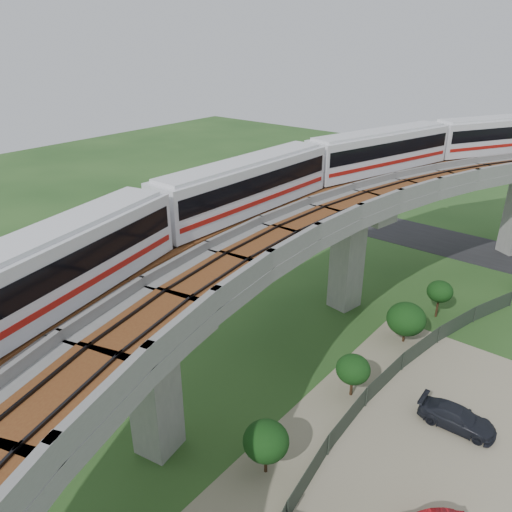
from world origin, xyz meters
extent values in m
plane|color=#23471C|center=(0.00, 0.00, 0.00)|extent=(160.00, 160.00, 0.00)
cube|color=gray|center=(14.00, -2.00, 0.02)|extent=(18.00, 26.00, 0.04)
cube|color=#232326|center=(0.00, 30.00, 0.01)|extent=(60.00, 8.00, 0.03)
cube|color=#99968E|center=(0.91, 10.42, 4.20)|extent=(2.35, 2.51, 8.40)
cube|color=#99968E|center=(0.91, 10.42, 9.00)|extent=(7.31, 3.58, 1.20)
cube|color=#99968E|center=(0.91, -10.42, 4.20)|extent=(2.35, 2.51, 8.40)
cube|color=#99968E|center=(0.91, -10.42, 9.00)|extent=(7.31, 3.58, 1.20)
cube|color=gray|center=(6.19, 26.54, 10.00)|extent=(16.42, 20.91, 0.80)
cube|color=gray|center=(2.33, 28.44, 10.90)|extent=(8.66, 17.08, 1.00)
cube|color=brown|center=(4.21, 27.51, 10.46)|extent=(10.68, 18.08, 0.12)
cube|color=black|center=(4.21, 27.51, 10.58)|extent=(9.69, 17.59, 0.12)
cube|color=brown|center=(8.16, 25.56, 10.46)|extent=(10.68, 18.08, 0.12)
cube|color=black|center=(8.16, 25.56, 10.58)|extent=(9.69, 17.59, 0.12)
cube|color=gray|center=(0.70, 9.13, 10.00)|extent=(11.77, 20.03, 0.80)
cube|color=gray|center=(-3.55, 9.78, 10.90)|extent=(3.22, 18.71, 1.00)
cube|color=gray|center=(4.95, 8.47, 10.90)|extent=(3.22, 18.71, 1.00)
cube|color=brown|center=(-1.48, 9.46, 10.46)|extent=(5.44, 19.05, 0.12)
cube|color=black|center=(-1.48, 9.46, 10.58)|extent=(4.35, 18.88, 0.12)
cube|color=brown|center=(2.87, 8.79, 10.46)|extent=(5.44, 19.05, 0.12)
cube|color=black|center=(2.87, 8.79, 10.58)|extent=(4.35, 18.88, 0.12)
cube|color=gray|center=(0.70, -9.13, 10.00)|extent=(11.77, 20.03, 0.80)
cube|color=gray|center=(-3.55, -9.78, 10.90)|extent=(3.22, 18.71, 1.00)
cube|color=gray|center=(4.95, -8.47, 10.90)|extent=(3.22, 18.71, 1.00)
cube|color=brown|center=(-1.48, -9.46, 10.46)|extent=(5.44, 19.05, 0.12)
cube|color=black|center=(-1.48, -9.46, 10.58)|extent=(4.35, 18.88, 0.12)
cube|color=brown|center=(2.87, -8.79, 10.46)|extent=(5.44, 19.05, 0.12)
cube|color=black|center=(2.87, -8.79, 10.58)|extent=(4.35, 18.88, 0.12)
cube|color=white|center=(-0.51, -14.42, 12.24)|extent=(6.10, 15.22, 3.20)
cube|color=white|center=(-0.51, -14.42, 13.94)|extent=(5.40, 14.36, 0.22)
cube|color=black|center=(-0.51, -14.42, 12.69)|extent=(6.02, 14.65, 1.15)
cube|color=#B21811|center=(-0.51, -14.42, 11.49)|extent=(6.02, 14.65, 0.30)
cube|color=black|center=(-0.51, -14.42, 10.78)|extent=(4.80, 12.84, 0.28)
cube|color=white|center=(-2.19, 1.05, 12.24)|extent=(2.95, 15.04, 3.20)
cube|color=white|center=(-2.19, 1.05, 13.94)|extent=(2.40, 14.28, 0.22)
cube|color=black|center=(-2.19, 1.05, 12.69)|extent=(3.00, 14.44, 1.15)
cube|color=#B21811|center=(-2.19, 1.05, 11.49)|extent=(3.00, 14.44, 0.30)
cube|color=black|center=(-2.19, 1.05, 10.78)|extent=(2.11, 12.78, 0.28)
cube|color=white|center=(0.01, 16.45, 12.24)|extent=(6.57, 15.18, 3.20)
cube|color=white|center=(0.01, 16.45, 13.94)|extent=(5.85, 14.31, 0.22)
cube|color=black|center=(0.01, 16.45, 12.69)|extent=(6.47, 14.62, 1.15)
cube|color=#B21811|center=(0.01, 16.45, 11.49)|extent=(6.47, 14.62, 0.30)
cube|color=black|center=(0.01, 16.45, 10.78)|extent=(5.20, 12.80, 0.28)
cube|color=white|center=(5.97, 30.82, 12.24)|extent=(9.78, 14.37, 3.20)
cube|color=white|center=(5.97, 30.82, 13.94)|extent=(8.94, 13.45, 0.22)
cube|color=black|center=(5.97, 30.82, 12.69)|extent=(9.53, 13.88, 1.15)
cube|color=#B21811|center=(5.97, 30.82, 11.49)|extent=(9.53, 13.88, 0.30)
cube|color=black|center=(5.97, 30.82, 10.78)|extent=(7.97, 12.02, 0.28)
cylinder|color=#2D382D|center=(12.25, 19.29, 0.75)|extent=(0.08, 0.08, 1.50)
cube|color=#2D382D|center=(11.38, 16.98, 0.75)|extent=(1.69, 4.77, 1.40)
cylinder|color=#2D382D|center=(10.62, 14.63, 0.75)|extent=(0.08, 0.08, 1.50)
cube|color=#2D382D|center=(9.98, 12.24, 0.75)|extent=(1.23, 4.91, 1.40)
cylinder|color=#2D382D|center=(9.45, 9.83, 0.75)|extent=(0.08, 0.08, 1.50)
cube|color=#2D382D|center=(9.03, 7.39, 0.75)|extent=(0.75, 4.99, 1.40)
cylinder|color=#2D382D|center=(8.74, 4.94, 0.75)|extent=(0.08, 0.08, 1.50)
cube|color=#2D382D|center=(8.56, 2.47, 0.75)|extent=(0.27, 5.04, 1.40)
cylinder|color=#2D382D|center=(8.50, 0.00, 0.75)|extent=(0.08, 0.08, 1.50)
cube|color=#2D382D|center=(8.56, -2.47, 0.75)|extent=(0.27, 5.04, 1.40)
cylinder|color=#2D382D|center=(8.74, -4.94, 0.75)|extent=(0.08, 0.08, 1.50)
cube|color=#2D382D|center=(9.03, -7.39, 0.75)|extent=(0.75, 4.99, 1.40)
cylinder|color=#2D382D|center=(9.45, -9.83, 0.75)|extent=(0.08, 0.08, 1.50)
cylinder|color=#382314|center=(7.88, 13.57, 0.87)|extent=(0.18, 0.18, 1.75)
ellipsoid|color=black|center=(7.88, 13.57, 2.37)|extent=(2.08, 2.08, 1.77)
cylinder|color=#382314|center=(7.31, 8.37, 0.57)|extent=(0.18, 0.18, 1.14)
ellipsoid|color=black|center=(7.31, 8.37, 2.02)|extent=(2.93, 2.93, 2.49)
cylinder|color=#382314|center=(7.22, 0.38, 0.70)|extent=(0.18, 0.18, 1.40)
ellipsoid|color=black|center=(7.22, 0.38, 2.06)|extent=(2.22, 2.22, 1.88)
cylinder|color=#382314|center=(6.73, -8.04, 0.72)|extent=(0.18, 0.18, 1.45)
ellipsoid|color=black|center=(6.73, -8.04, 2.19)|extent=(2.47, 2.47, 2.10)
imported|color=black|center=(13.54, 1.81, 0.69)|extent=(4.58, 2.05, 1.30)
camera|label=1|loc=(18.75, -23.71, 21.78)|focal=35.00mm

